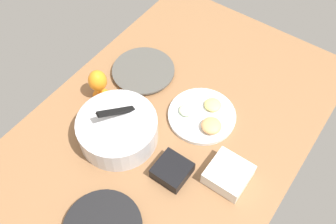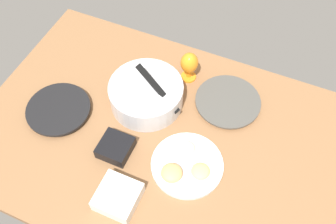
# 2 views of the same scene
# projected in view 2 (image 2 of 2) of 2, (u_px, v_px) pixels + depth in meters

# --- Properties ---
(ground_plane) EXTENTS (1.60, 1.04, 0.04)m
(ground_plane) POSITION_uv_depth(u_px,v_px,m) (167.00, 141.00, 1.55)
(ground_plane) COLOR #8C603D
(dinner_plate_left) EXTENTS (0.27, 0.27, 0.03)m
(dinner_plate_left) POSITION_uv_depth(u_px,v_px,m) (59.00, 110.00, 1.60)
(dinner_plate_left) COLOR #4C4C51
(dinner_plate_left) RESTS_ON ground_plane
(dinner_plate_right) EXTENTS (0.28, 0.28, 0.03)m
(dinner_plate_right) POSITION_uv_depth(u_px,v_px,m) (228.00, 102.00, 1.62)
(dinner_plate_right) COLOR silver
(dinner_plate_right) RESTS_ON ground_plane
(mixing_bowl) EXTENTS (0.33, 0.32, 0.19)m
(mixing_bowl) POSITION_uv_depth(u_px,v_px,m) (146.00, 94.00, 1.59)
(mixing_bowl) COLOR silver
(mixing_bowl) RESTS_ON ground_plane
(fruit_platter) EXTENTS (0.28, 0.28, 0.05)m
(fruit_platter) POSITION_uv_depth(u_px,v_px,m) (186.00, 165.00, 1.45)
(fruit_platter) COLOR silver
(fruit_platter) RESTS_ON ground_plane
(hurricane_glass_orange) EXTENTS (0.08, 0.08, 0.15)m
(hurricane_glass_orange) POSITION_uv_depth(u_px,v_px,m) (189.00, 64.00, 1.64)
(hurricane_glass_orange) COLOR orange
(hurricane_glass_orange) RESTS_ON ground_plane
(square_bowl_black) EXTENTS (0.12, 0.12, 0.05)m
(square_bowl_black) POSITION_uv_depth(u_px,v_px,m) (115.00, 147.00, 1.48)
(square_bowl_black) COLOR black
(square_bowl_black) RESTS_ON ground_plane
(square_bowl_white) EXTENTS (0.15, 0.15, 0.06)m
(square_bowl_white) POSITION_uv_depth(u_px,v_px,m) (118.00, 196.00, 1.36)
(square_bowl_white) COLOR white
(square_bowl_white) RESTS_ON ground_plane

